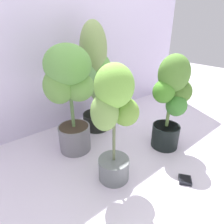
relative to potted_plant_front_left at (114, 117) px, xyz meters
name	(u,v)px	position (x,y,z in m)	size (l,w,h in m)	color
ground_plane	(132,157)	(0.25, 0.07, -0.47)	(8.00, 8.00, 0.00)	silver
mylar_back_wall	(68,20)	(0.25, 0.93, 0.53)	(3.20, 0.01, 2.00)	silver
potted_plant_front_left	(114,117)	(0.00, 0.00, 0.00)	(0.34, 0.29, 0.79)	slate
potted_plant_front_right	(171,100)	(0.59, 0.00, -0.04)	(0.40, 0.32, 0.78)	black
potted_plant_back_center	(95,74)	(0.31, 0.63, 0.08)	(0.39, 0.33, 1.00)	black
potted_plant_back_left	(70,90)	(-0.04, 0.46, 0.06)	(0.46, 0.46, 0.86)	slate
hygrometer_box	(185,180)	(0.35, -0.34, -0.46)	(0.11, 0.11, 0.03)	black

